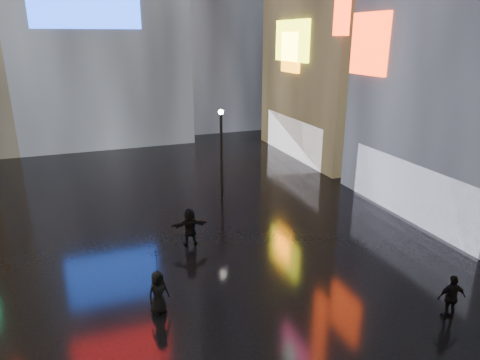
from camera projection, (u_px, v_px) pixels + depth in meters
ground at (184, 227)px, 21.19m from camera, size 140.00×140.00×0.00m
lamp_far at (221, 149)px, 24.01m from camera, size 0.30×0.30×5.20m
pedestrian_3 at (452, 297)px, 14.12m from camera, size 1.01×0.62×1.60m
pedestrian_4 at (158, 292)px, 14.44m from camera, size 0.89×0.74×1.55m
pedestrian_5 at (190, 227)px, 19.14m from camera, size 1.66×0.66×1.75m
umbrella_2 at (156, 261)px, 14.06m from camera, size 1.06×1.08×0.82m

